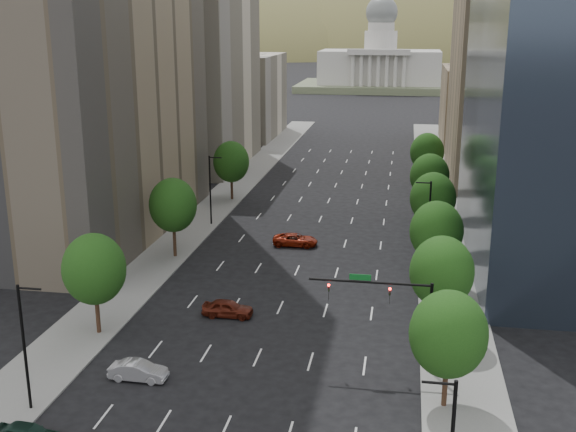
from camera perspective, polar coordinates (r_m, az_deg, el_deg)
The scene contains 24 objects.
sidewalk_left at distance 86.59m, azimuth -8.41°, elevation -1.52°, with size 6.00×200.00×0.15m, color slate.
sidewalk_right at distance 82.70m, azimuth 12.51°, elevation -2.55°, with size 6.00×200.00×0.15m, color slate.
midrise_cream_left at distance 126.94m, azimuth -6.88°, elevation 11.98°, with size 14.00×30.00×35.00m, color beige.
filler_left at distance 159.48m, azimuth -3.42°, elevation 9.72°, with size 14.00×26.00×18.00m, color beige.
parking_tan_right at distance 119.90m, azimuth 16.70°, elevation 10.04°, with size 14.00×30.00×30.00m, color #8C7759.
filler_right at distance 153.25m, azimuth 15.08°, elevation 8.60°, with size 14.00×26.00×16.00m, color #8C7759.
tree_right_0 at distance 48.06m, azimuth 12.90°, elevation -9.34°, with size 5.20×5.20×8.39m.
tree_right_1 at distance 58.10m, azimuth 12.38°, elevation -4.48°, with size 5.20×5.20×8.75m.
tree_right_2 at distance 69.54m, azimuth 11.97°, elevation -1.22°, with size 5.20×5.20×8.61m.
tree_right_3 at distance 81.03m, azimuth 11.70°, elevation 1.40°, with size 5.20×5.20×8.89m.
tree_right_4 at distance 94.76m, azimuth 11.43°, elevation 3.20°, with size 5.20×5.20×8.46m.
tree_right_5 at distance 110.39m, azimuth 11.23°, elevation 5.10°, with size 5.20×5.20×8.75m.
tree_left_0 at distance 59.58m, azimuth -15.47°, elevation -4.18°, with size 5.20×5.20×8.75m.
tree_left_1 at distance 77.23m, azimuth -9.33°, elevation 0.88°, with size 5.20×5.20×8.97m.
tree_left_2 at distance 101.60m, azimuth -4.64°, elevation 4.41°, with size 5.20×5.20×8.68m.
streetlight_rn at distance 76.44m, azimuth 11.34°, elevation -0.25°, with size 1.70×0.20×9.00m.
streetlight_ls at distance 49.89m, azimuth -20.60°, elevation -9.72°, with size 1.70×0.20×9.00m.
streetlight_ln at distance 89.37m, azimuth -6.30°, elevation 2.27°, with size 1.70×0.20×9.00m.
traffic_signal at distance 52.61m, azimuth 8.81°, elevation -7.13°, with size 9.12×0.40×7.38m.
capitol at distance 269.02m, azimuth 7.47°, elevation 11.93°, with size 60.00×40.00×35.20m.
foothills at distance 621.66m, azimuth 11.92°, elevation 9.48°, with size 720.00×413.00×263.00m.
car_maroon at distance 62.80m, azimuth -4.92°, elevation -7.48°, with size 1.82×4.52×1.54m, color #51180D.
car_silver at distance 53.48m, azimuth -12.07°, elevation -12.20°, with size 1.49×4.28×1.41m, color #A9A9AE.
car_red_far at distance 81.60m, azimuth 0.59°, elevation -1.94°, with size 2.39×5.18×1.44m, color maroon.
Camera 1 is at (10.63, -18.58, 25.37)m, focal length 43.76 mm.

